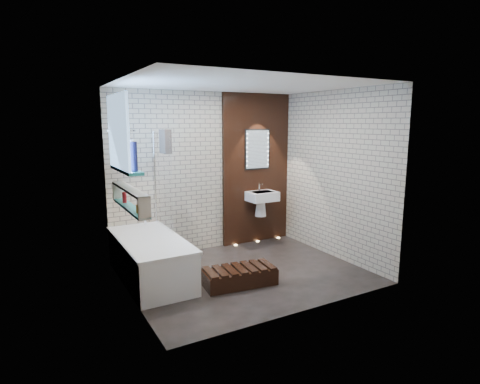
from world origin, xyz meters
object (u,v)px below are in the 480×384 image
bath_screen (163,181)px  washbasin (262,200)px  led_mirror (257,149)px  walnut_step (239,277)px  bathtub (150,259)px

bath_screen → washbasin: bath_screen is taller
led_mirror → walnut_step: bearing=-128.3°
bathtub → bath_screen: 1.14m
bath_screen → walnut_step: size_ratio=1.48×
washbasin → led_mirror: size_ratio=0.83×
led_mirror → walnut_step: (-1.21, -1.53, -1.55)m
bathtub → walnut_step: size_ratio=1.84×
washbasin → bath_screen: bearing=-174.2°
bathtub → walnut_step: bearing=-37.9°
washbasin → bathtub: bearing=-164.0°
bathtub → walnut_step: 1.24m
bathtub → led_mirror: 2.68m
walnut_step → bathtub: bearing=142.1°
bathtub → led_mirror: led_mirror is taller
led_mirror → walnut_step: 2.49m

